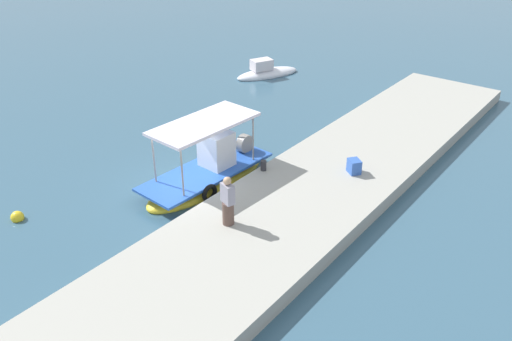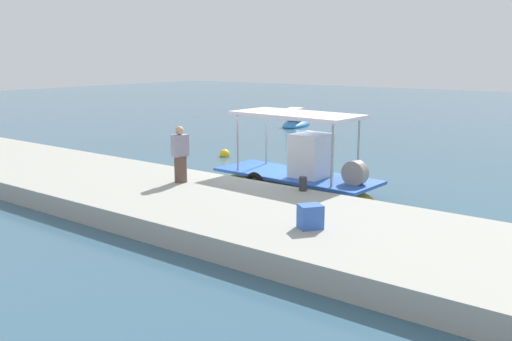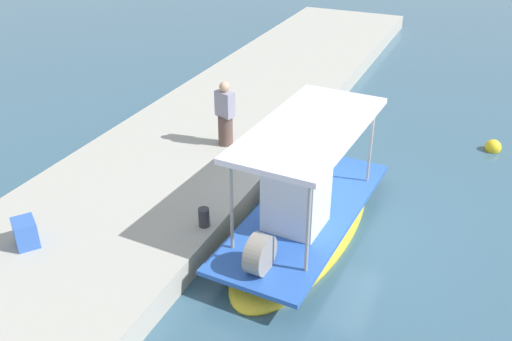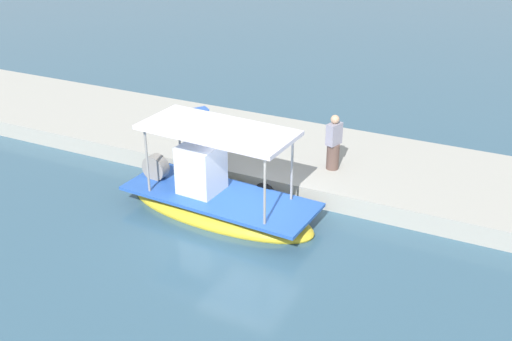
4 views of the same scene
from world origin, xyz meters
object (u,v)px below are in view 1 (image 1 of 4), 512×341
Objects in this scene: mooring_bollard at (263,165)px; moored_boat_mid at (267,73)px; marker_buoy at (17,217)px; main_fishing_boat at (209,172)px; fisherman_near_bollard at (228,203)px; cargo_crate at (354,166)px.

mooring_bollard is 0.10× the size of moored_boat_mid.
marker_buoy is 0.11× the size of moored_boat_mid.
main_fishing_boat is 12.98× the size of marker_buoy.
fisherman_near_bollard reaches higher than moored_boat_mid.
mooring_bollard is (1.31, -1.79, 0.35)m from main_fishing_boat.
fisherman_near_bollard is at bearing -147.36° from moored_boat_mid.
mooring_bollard is at bearing 124.59° from cargo_crate.
main_fishing_boat reaches higher than marker_buoy.
marker_buoy is at bearing 149.98° from main_fishing_boat.
fisherman_near_bollard is 3.18× the size of cargo_crate.
fisherman_near_bollard is 0.41× the size of moored_boat_mid.
marker_buoy is (-9.65, 8.39, -0.78)m from cargo_crate.
fisherman_near_bollard is 7.91m from marker_buoy.
main_fishing_boat is 7.28m from marker_buoy.
fisherman_near_bollard is at bearing -160.14° from mooring_bollard.
cargo_crate is 12.81m from marker_buoy.
cargo_crate is at bearing -128.97° from moored_boat_mid.
main_fishing_boat is 1.39× the size of moored_boat_mid.
mooring_bollard is at bearing -35.52° from marker_buoy.
moored_boat_mid reaches higher than mooring_bollard.
cargo_crate reaches higher than mooring_bollard.
marker_buoy is (-6.30, 3.64, -0.36)m from main_fishing_boat.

